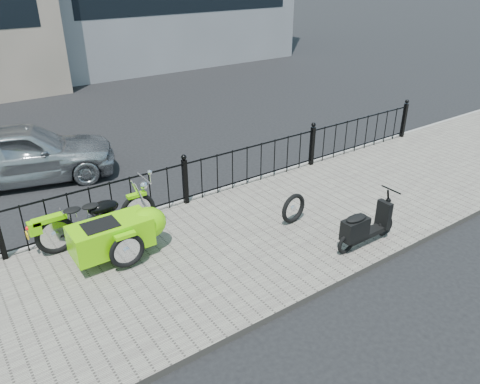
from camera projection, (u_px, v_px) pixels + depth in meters
ground at (221, 234)px, 8.82m from camera, size 120.00×120.00×0.00m
sidewalk at (236, 244)px, 8.42m from camera, size 30.00×3.80×0.12m
curb at (183, 203)px, 9.84m from camera, size 30.00×0.10×0.12m
iron_fence at (185, 182)px, 9.50m from camera, size 14.11×0.11×1.08m
motorcycle_sidecar at (118, 229)px, 7.86m from camera, size 2.28×1.48×0.98m
scooter at (364, 227)px, 8.11m from camera, size 1.39×0.41×0.94m
spare_tire at (293, 208)px, 8.86m from camera, size 0.60×0.15×0.60m
sedan_car at (22, 153)px, 10.65m from camera, size 4.33×2.62×1.38m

